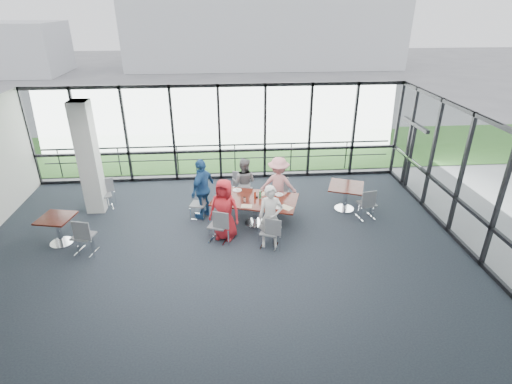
{
  "coord_description": "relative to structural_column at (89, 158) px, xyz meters",
  "views": [
    {
      "loc": [
        0.19,
        -7.66,
        5.54
      ],
      "look_at": [
        0.92,
        1.53,
        1.1
      ],
      "focal_mm": 28.0,
      "sensor_mm": 36.0,
      "label": 1
    }
  ],
  "objects": [
    {
      "name": "floor",
      "position": [
        3.6,
        -3.0,
        -1.61
      ],
      "size": [
        12.0,
        10.0,
        0.02
      ],
      "primitive_type": "cube",
      "color": "#1F252F",
      "rests_on": "ground"
    },
    {
      "name": "ceiling",
      "position": [
        3.6,
        -3.0,
        1.6
      ],
      "size": [
        12.0,
        10.0,
        0.04
      ],
      "primitive_type": "cube",
      "color": "white",
      "rests_on": "ground"
    },
    {
      "name": "curtain_wall_back",
      "position": [
        3.6,
        2.0,
        0.0
      ],
      "size": [
        12.0,
        0.1,
        3.2
      ],
      "primitive_type": "cube",
      "color": "white",
      "rests_on": "ground"
    },
    {
      "name": "curtain_wall_right",
      "position": [
        9.6,
        -3.0,
        0.0
      ],
      "size": [
        0.1,
        10.0,
        3.2
      ],
      "primitive_type": "cube",
      "color": "white",
      "rests_on": "ground"
    },
    {
      "name": "exit_door",
      "position": [
        9.6,
        0.75,
        -0.55
      ],
      "size": [
        0.12,
        1.6,
        2.1
      ],
      "primitive_type": "cube",
      "color": "black",
      "rests_on": "ground"
    },
    {
      "name": "structural_column",
      "position": [
        0.0,
        0.0,
        0.0
      ],
      "size": [
        0.5,
        0.5,
        3.2
      ],
      "primitive_type": "cube",
      "color": "silver",
      "rests_on": "ground"
    },
    {
      "name": "apron",
      "position": [
        3.6,
        7.0,
        -1.62
      ],
      "size": [
        80.0,
        70.0,
        0.02
      ],
      "primitive_type": "cube",
      "color": "slate",
      "rests_on": "ground"
    },
    {
      "name": "grass_strip",
      "position": [
        3.6,
        5.0,
        -1.59
      ],
      "size": [
        80.0,
        5.0,
        0.01
      ],
      "primitive_type": "cube",
      "color": "#355F26",
      "rests_on": "ground"
    },
    {
      "name": "hangar_main",
      "position": [
        7.6,
        29.0,
        1.4
      ],
      "size": [
        24.0,
        10.0,
        6.0
      ],
      "primitive_type": "cube",
      "color": "silver",
      "rests_on": "ground"
    },
    {
      "name": "guard_rail",
      "position": [
        3.6,
        2.6,
        -1.1
      ],
      "size": [
        12.0,
        0.06,
        0.06
      ],
      "primitive_type": "cylinder",
      "rotation": [
        0.0,
        1.57,
        0.0
      ],
      "color": "#2D2D33",
      "rests_on": "ground"
    },
    {
      "name": "main_table",
      "position": [
        4.52,
        -1.17,
        -0.95
      ],
      "size": [
        2.48,
        1.83,
        0.75
      ],
      "rotation": [
        0.0,
        0.0,
        -0.3
      ],
      "color": "#3C140A",
      "rests_on": "ground"
    },
    {
      "name": "side_table_left",
      "position": [
        -0.43,
        -1.77,
        -0.98
      ],
      "size": [
        0.91,
        0.91,
        0.75
      ],
      "rotation": [
        0.0,
        0.0,
        -0.21
      ],
      "color": "#3C140A",
      "rests_on": "ground"
    },
    {
      "name": "side_table_right",
      "position": [
        7.2,
        -0.55,
        -0.95
      ],
      "size": [
        1.22,
        1.22,
        0.75
      ],
      "rotation": [
        0.0,
        0.0,
        -0.36
      ],
      "color": "#3C140A",
      "rests_on": "ground"
    },
    {
      "name": "diner_near_left",
      "position": [
        3.7,
        -1.82,
        -0.79
      ],
      "size": [
        0.92,
        0.77,
        1.62
      ],
      "primitive_type": "imported",
      "rotation": [
        0.0,
        0.0,
        -0.37
      ],
      "color": "red",
      "rests_on": "ground"
    },
    {
      "name": "diner_near_right",
      "position": [
        4.81,
        -2.3,
        -0.79
      ],
      "size": [
        0.63,
        0.48,
        1.63
      ],
      "primitive_type": "imported",
      "rotation": [
        0.0,
        0.0,
        -0.08
      ],
      "color": "silver",
      "rests_on": "ground"
    },
    {
      "name": "diner_far_left",
      "position": [
        4.28,
        -0.09,
        -0.85
      ],
      "size": [
        0.83,
        0.66,
        1.5
      ],
      "primitive_type": "imported",
      "rotation": [
        0.0,
        0.0,
        2.82
      ],
      "color": "gray",
      "rests_on": "ground"
    },
    {
      "name": "diner_far_right",
      "position": [
        5.24,
        -0.47,
        -0.78
      ],
      "size": [
        1.16,
        0.78,
        1.64
      ],
      "primitive_type": "imported",
      "rotation": [
        0.0,
        0.0,
        2.91
      ],
      "color": "pink",
      "rests_on": "ground"
    },
    {
      "name": "diner_end",
      "position": [
        3.12,
        -0.65,
        -0.74
      ],
      "size": [
        0.98,
        1.15,
        1.73
      ],
      "primitive_type": "imported",
      "rotation": [
        0.0,
        0.0,
        -2.09
      ],
      "color": "#23528E",
      "rests_on": "ground"
    },
    {
      "name": "chair_main_nl",
      "position": [
        3.53,
        -1.96,
        -1.16
      ],
      "size": [
        0.56,
        0.56,
        0.89
      ],
      "primitive_type": null,
      "rotation": [
        0.0,
        0.0,
        -0.38
      ],
      "color": "slate",
      "rests_on": "ground"
    },
    {
      "name": "chair_main_nr",
      "position": [
        4.78,
        -2.34,
        -1.18
      ],
      "size": [
        0.53,
        0.53,
        0.84
      ],
      "primitive_type": null,
      "rotation": [
        0.0,
        0.0,
        -0.36
      ],
      "color": "slate",
      "rests_on": "ground"
    },
    {
      "name": "chair_main_fl",
      "position": [
        4.25,
        0.0,
        -1.13
      ],
      "size": [
        0.61,
        0.61,
        0.95
      ],
      "primitive_type": null,
      "rotation": [
        0.0,
        0.0,
        2.74
      ],
      "color": "slate",
      "rests_on": "ground"
    },
    {
      "name": "chair_main_fr",
      "position": [
        5.4,
        -0.3,
        -1.17
      ],
      "size": [
        0.45,
        0.45,
        0.86
      ],
      "primitive_type": null,
      "rotation": [
        0.0,
        0.0,
        3.07
      ],
      "color": "slate",
      "rests_on": "ground"
    },
    {
      "name": "chair_main_end",
      "position": [
        2.97,
        -0.7,
        -1.18
      ],
      "size": [
        0.5,
        0.5,
        0.84
      ],
      "primitive_type": null,
      "rotation": [
        0.0,
        0.0,
        -1.84
      ],
      "color": "slate",
      "rests_on": "ground"
    },
    {
      "name": "chair_spare_la",
      "position": [
        0.33,
        -2.24,
        -1.13
      ],
      "size": [
        0.56,
        0.56,
        0.94
      ],
      "primitive_type": null,
      "rotation": [
        0.0,
        0.0,
        -0.27
      ],
      "color": "slate",
      "rests_on": "ground"
    },
    {
      "name": "chair_spare_lb",
      "position": [
        0.2,
        0.08,
        -1.18
      ],
      "size": [
        0.53,
        0.53,
        0.84
      ],
      "primitive_type": null,
      "rotation": [
        0.0,
        0.0,
        3.49
      ],
      "color": "slate",
      "rests_on": "ground"
    },
    {
      "name": "chair_spare_r",
      "position": [
        7.65,
        -1.1,
        -1.16
      ],
      "size": [
        0.51,
        0.51,
        0.89
      ],
      "primitive_type": null,
      "rotation": [
        0.0,
        0.0,
        0.19
      ],
      "color": "slate",
      "rests_on": "ground"
    },
    {
      "name": "plate_nl",
      "position": [
        3.83,
        -1.36,
        -0.84
      ],
      "size": [
        0.25,
        0.25,
        0.01
      ],
      "primitive_type": "cylinder",
      "color": "white",
      "rests_on": "main_table"
    },
    {
      "name": "plate_nr",
      "position": [
        5.08,
        -1.68,
        -0.84
      ],
      "size": [
        0.26,
        0.26,
        0.01
      ],
      "primitive_type": "cylinder",
      "color": "white",
      "rests_on": "main_table"
    },
    {
      "name": "plate_fl",
      "position": [
        4.07,
        -0.59,
        -0.84
      ],
      "size": [
        0.25,
        0.25,
        0.01
      ],
      "primitive_type": "cylinder",
      "color": "white",
      "rests_on": "main_table"
    },
    {
      "name": "plate_fr",
      "position": [
        5.2,
        -0.96,
        -0.84
      ],
      "size": [
        0.24,
        0.24,
        0.01
      ],
      "primitive_type": "cylinder",
      "color": "white",
      "rests_on": "main_table"
    },
    {
      "name": "plate_end",
      "position": [
        3.61,
        -0.81,
        -0.84
      ],
      "size": [
        0.25,
        0.25,
        0.01
      ],
      "primitive_type": "cylinder",
      "color": "white",
      "rests_on": "main_table"
    },
    {
      "name": "tumbler_a",
      "position": [
        4.23,
        -1.32,
        -0.78
      ],
      "size": [
        0.07,
        0.07,
        0.14
      ],
      "primitive_type": "cylinder",
      "color": "white",
      "rests_on": "main_table"
    },
    {
      "name": "tumbler_b",
      "position": [
        4.79,
        -1.54,
        -0.78
      ],
      "size": [
        0.07,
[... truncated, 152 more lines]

